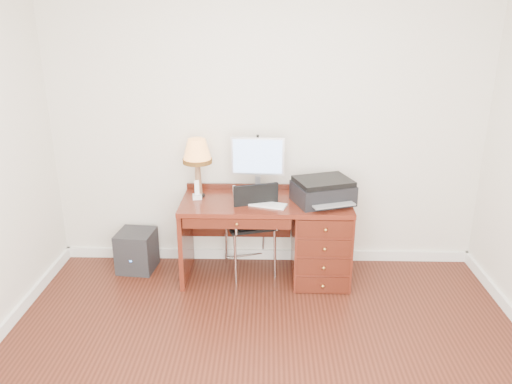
{
  "coord_description": "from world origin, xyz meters",
  "views": [
    {
      "loc": [
        0.02,
        -2.74,
        2.32
      ],
      "look_at": [
        -0.08,
        1.2,
        0.9
      ],
      "focal_mm": 35.0,
      "sensor_mm": 36.0,
      "label": 1
    }
  ],
  "objects_px": {
    "leg_lamp": "(197,155)",
    "chair": "(250,218)",
    "printer": "(323,191)",
    "equipment_box": "(137,251)",
    "monitor": "(258,159)",
    "phone": "(197,193)",
    "desk": "(301,235)"
  },
  "relations": [
    {
      "from": "leg_lamp",
      "to": "chair",
      "type": "height_order",
      "value": "leg_lamp"
    },
    {
      "from": "printer",
      "to": "chair",
      "type": "distance_m",
      "value": 0.71
    },
    {
      "from": "chair",
      "to": "equipment_box",
      "type": "xyz_separation_m",
      "value": [
        -1.08,
        0.07,
        -0.37
      ]
    },
    {
      "from": "equipment_box",
      "to": "printer",
      "type": "bearing_deg",
      "value": 1.74
    },
    {
      "from": "printer",
      "to": "leg_lamp",
      "type": "height_order",
      "value": "leg_lamp"
    },
    {
      "from": "monitor",
      "to": "chair",
      "type": "height_order",
      "value": "monitor"
    },
    {
      "from": "equipment_box",
      "to": "chair",
      "type": "bearing_deg",
      "value": 2.09
    },
    {
      "from": "leg_lamp",
      "to": "phone",
      "type": "xyz_separation_m",
      "value": [
        -0.01,
        -0.06,
        -0.34
      ]
    },
    {
      "from": "monitor",
      "to": "phone",
      "type": "xyz_separation_m",
      "value": [
        -0.54,
        -0.09,
        -0.29
      ]
    },
    {
      "from": "phone",
      "to": "equipment_box",
      "type": "relative_size",
      "value": 0.44
    },
    {
      "from": "phone",
      "to": "leg_lamp",
      "type": "bearing_deg",
      "value": 72.71
    },
    {
      "from": "monitor",
      "to": "equipment_box",
      "type": "bearing_deg",
      "value": -175.6
    },
    {
      "from": "printer",
      "to": "leg_lamp",
      "type": "xyz_separation_m",
      "value": [
        -1.11,
        0.12,
        0.29
      ]
    },
    {
      "from": "monitor",
      "to": "leg_lamp",
      "type": "relative_size",
      "value": 1.02
    },
    {
      "from": "leg_lamp",
      "to": "phone",
      "type": "distance_m",
      "value": 0.35
    },
    {
      "from": "chair",
      "to": "equipment_box",
      "type": "relative_size",
      "value": 2.42
    },
    {
      "from": "desk",
      "to": "equipment_box",
      "type": "height_order",
      "value": "desk"
    },
    {
      "from": "desk",
      "to": "monitor",
      "type": "height_order",
      "value": "monitor"
    },
    {
      "from": "desk",
      "to": "equipment_box",
      "type": "distance_m",
      "value": 1.57
    },
    {
      "from": "phone",
      "to": "chair",
      "type": "relative_size",
      "value": 0.18
    },
    {
      "from": "printer",
      "to": "equipment_box",
      "type": "distance_m",
      "value": 1.85
    },
    {
      "from": "desk",
      "to": "leg_lamp",
      "type": "distance_m",
      "value": 1.19
    },
    {
      "from": "printer",
      "to": "leg_lamp",
      "type": "relative_size",
      "value": 1.09
    },
    {
      "from": "leg_lamp",
      "to": "phone",
      "type": "height_order",
      "value": "leg_lamp"
    },
    {
      "from": "equipment_box",
      "to": "leg_lamp",
      "type": "bearing_deg",
      "value": 5.25
    },
    {
      "from": "leg_lamp",
      "to": "equipment_box",
      "type": "relative_size",
      "value": 1.39
    },
    {
      "from": "phone",
      "to": "chair",
      "type": "height_order",
      "value": "chair"
    },
    {
      "from": "leg_lamp",
      "to": "equipment_box",
      "type": "xyz_separation_m",
      "value": [
        -0.62,
        0.01,
        -0.95
      ]
    },
    {
      "from": "desk",
      "to": "equipment_box",
      "type": "xyz_separation_m",
      "value": [
        -1.55,
        0.1,
        -0.22
      ]
    },
    {
      "from": "phone",
      "to": "equipment_box",
      "type": "bearing_deg",
      "value": 163.76
    },
    {
      "from": "desk",
      "to": "leg_lamp",
      "type": "xyz_separation_m",
      "value": [
        -0.93,
        0.09,
        0.73
      ]
    },
    {
      "from": "printer",
      "to": "equipment_box",
      "type": "height_order",
      "value": "printer"
    }
  ]
}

